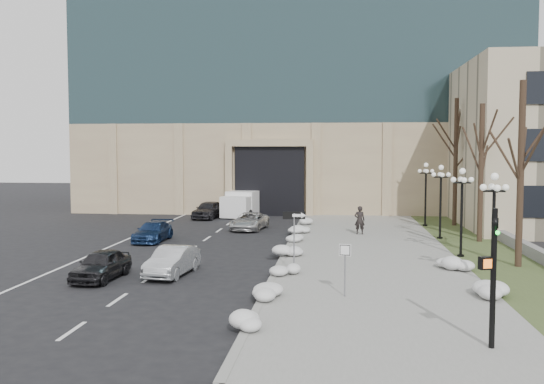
{
  "coord_description": "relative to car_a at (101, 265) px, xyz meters",
  "views": [
    {
      "loc": [
        1.78,
        -19.94,
        5.71
      ],
      "look_at": [
        -1.6,
        11.52,
        3.5
      ],
      "focal_mm": 40.0,
      "sensor_mm": 36.0,
      "label": 1
    }
  ],
  "objects": [
    {
      "name": "snow_clump_f",
      "position": [
        7.95,
        15.32,
        -0.36
      ],
      "size": [
        1.1,
        1.6,
        0.36
      ],
      "primitive_type": "ellipsoid",
      "color": "silver",
      "rests_on": "sidewalk"
    },
    {
      "name": "pedestrian",
      "position": [
        11.81,
        14.84,
        0.4
      ],
      "size": [
        0.7,
        0.47,
        1.88
      ],
      "primitive_type": "imported",
      "rotation": [
        0.0,
        0.0,
        3.17
      ],
      "color": "black",
      "rests_on": "sidewalk"
    },
    {
      "name": "tree_far",
      "position": [
        19.01,
        20.56,
        5.49
      ],
      "size": [
        3.2,
        3.2,
        9.5
      ],
      "color": "black",
      "rests_on": "ground"
    },
    {
      "name": "snow_clump_c",
      "position": [
        8.01,
        1.29,
        -0.36
      ],
      "size": [
        1.1,
        1.6,
        0.36
      ],
      "primitive_type": "ellipsoid",
      "color": "silver",
      "rests_on": "sidewalk"
    },
    {
      "name": "car_c",
      "position": [
        -1.11,
        11.12,
        -0.05
      ],
      "size": [
        1.79,
        4.23,
        1.22
      ],
      "primitive_type": "imported",
      "rotation": [
        0.0,
        0.0,
        -0.02
      ],
      "color": "navy",
      "rests_on": "ground"
    },
    {
      "name": "snow_clump_d",
      "position": [
        7.72,
        6.66,
        -0.36
      ],
      "size": [
        1.1,
        1.6,
        0.36
      ],
      "primitive_type": "ellipsoid",
      "color": "silver",
      "rests_on": "sidewalk"
    },
    {
      "name": "curb",
      "position": [
        7.51,
        8.56,
        -0.59
      ],
      "size": [
        0.3,
        40.0,
        0.14
      ],
      "primitive_type": "cube",
      "color": "gray",
      "rests_on": "ground"
    },
    {
      "name": "grass_strip",
      "position": [
        18.51,
        8.56,
        -0.61
      ],
      "size": [
        4.0,
        40.0,
        0.1
      ],
      "primitive_type": "cube",
      "color": "#3D4B25",
      "rests_on": "ground"
    },
    {
      "name": "lamppost_b",
      "position": [
        16.81,
        7.06,
        2.42
      ],
      "size": [
        1.18,
        1.18,
        4.76
      ],
      "color": "black",
      "rests_on": "ground"
    },
    {
      "name": "car_b",
      "position": [
        2.87,
        1.21,
        -0.0
      ],
      "size": [
        1.81,
        4.09,
        1.31
      ],
      "primitive_type": "imported",
      "rotation": [
        0.0,
        0.0,
        -0.11
      ],
      "color": "#B7BBC0",
      "rests_on": "ground"
    },
    {
      "name": "ground",
      "position": [
        8.51,
        -5.44,
        -0.66
      ],
      "size": [
        160.0,
        160.0,
        0.0
      ],
      "primitive_type": "plane",
      "color": "black",
      "rests_on": "ground"
    },
    {
      "name": "stone_wall",
      "position": [
        20.51,
        10.56,
        -0.31
      ],
      "size": [
        0.5,
        30.0,
        0.7
      ],
      "primitive_type": "cube",
      "color": "gray",
      "rests_on": "ground"
    },
    {
      "name": "car_d",
      "position": [
        4.1,
        17.16,
        -0.04
      ],
      "size": [
        2.58,
        4.65,
        1.23
      ],
      "primitive_type": "imported",
      "rotation": [
        0.0,
        0.0,
        -0.13
      ],
      "color": "#BDBDBD",
      "rests_on": "ground"
    },
    {
      "name": "lamppost_a",
      "position": [
        16.81,
        0.56,
        2.42
      ],
      "size": [
        1.18,
        1.18,
        4.76
      ],
      "color": "black",
      "rests_on": "ground"
    },
    {
      "name": "one_way_sign",
      "position": [
        8.53,
        2.15,
        1.72
      ],
      "size": [
        1.08,
        0.3,
        2.88
      ],
      "rotation": [
        0.0,
        0.0,
        0.08
      ],
      "color": "slate",
      "rests_on": "ground"
    },
    {
      "name": "snow_clump_h",
      "position": [
        16.07,
        -2.06,
        -0.36
      ],
      "size": [
        1.1,
        1.6,
        0.36
      ],
      "primitive_type": "ellipsoid",
      "color": "silver",
      "rests_on": "sidewalk"
    },
    {
      "name": "lamppost_c",
      "position": [
        16.81,
        13.56,
        2.42
      ],
      "size": [
        1.18,
        1.18,
        4.76
      ],
      "color": "black",
      "rests_on": "ground"
    },
    {
      "name": "office_tower",
      "position": [
        6.51,
        38.15,
        17.84
      ],
      "size": [
        40.0,
        24.7,
        36.0
      ],
      "color": "tan",
      "rests_on": "ground"
    },
    {
      "name": "snow_clump_g",
      "position": [
        7.85,
        19.62,
        -0.36
      ],
      "size": [
        1.1,
        1.6,
        0.36
      ],
      "primitive_type": "ellipsoid",
      "color": "silver",
      "rests_on": "sidewalk"
    },
    {
      "name": "snow_clump_e",
      "position": [
        7.8,
        11.15,
        -0.36
      ],
      "size": [
        1.1,
        1.6,
        0.36
      ],
      "primitive_type": "ellipsoid",
      "color": "silver",
      "rests_on": "sidewalk"
    },
    {
      "name": "lamppost_d",
      "position": [
        16.81,
        20.06,
        2.42
      ],
      "size": [
        1.18,
        1.18,
        4.76
      ],
      "color": "black",
      "rests_on": "ground"
    },
    {
      "name": "snow_clump_i",
      "position": [
        15.88,
        3.44,
        -0.36
      ],
      "size": [
        1.1,
        1.6,
        0.36
      ],
      "primitive_type": "ellipsoid",
      "color": "silver",
      "rests_on": "sidewalk"
    },
    {
      "name": "car_e",
      "position": [
        -0.31,
        23.84,
        0.08
      ],
      "size": [
        2.36,
        4.53,
        1.47
      ],
      "primitive_type": "imported",
      "rotation": [
        0.0,
        0.0,
        -0.15
      ],
      "color": "#29292D",
      "rests_on": "ground"
    },
    {
      "name": "tree_near",
      "position": [
        19.01,
        4.56,
        5.17
      ],
      "size": [
        3.2,
        3.2,
        9.0
      ],
      "color": "black",
      "rests_on": "ground"
    },
    {
      "name": "snow_clump_a",
      "position": [
        7.76,
        -7.06,
        -0.36
      ],
      "size": [
        1.1,
        1.6,
        0.36
      ],
      "primitive_type": "ellipsoid",
      "color": "silver",
      "rests_on": "sidewalk"
    },
    {
      "name": "box_truck",
      "position": [
        2.46,
        26.54,
        0.4
      ],
      "size": [
        3.49,
        7.18,
        2.18
      ],
      "rotation": [
        0.0,
        0.0,
        -0.17
      ],
      "color": "silver",
      "rests_on": "ground"
    },
    {
      "name": "sidewalk",
      "position": [
        12.01,
        8.56,
        -0.6
      ],
      "size": [
        9.0,
        40.0,
        0.12
      ],
      "primitive_type": "cube",
      "color": "gray",
      "rests_on": "ground"
    },
    {
      "name": "snow_clump_b",
      "position": [
        7.63,
        -3.09,
        -0.36
      ],
      "size": [
        1.1,
        1.6,
        0.36
      ],
      "primitive_type": "ellipsoid",
      "color": "silver",
      "rests_on": "sidewalk"
    },
    {
      "name": "car_a",
      "position": [
        0.0,
        0.0,
        0.0
      ],
      "size": [
        1.78,
        3.95,
        1.32
      ],
      "primitive_type": "imported",
      "rotation": [
        0.0,
        0.0,
        -0.06
      ],
      "color": "black",
      "rests_on": "ground"
    },
    {
      "name": "keep_sign",
      "position": [
        10.62,
        -2.44,
        0.91
      ],
      "size": [
        0.46,
        0.11,
        2.14
      ],
      "rotation": [
        0.0,
        0.0,
        -0.15
      ],
      "color": "slate",
      "rests_on": "ground"
    },
    {
      "name": "traffic_signal",
      "position": [
        14.64,
        -8.06,
        1.37
      ],
      "size": [
        0.7,
        0.92,
        4.09
      ],
      "rotation": [
        0.0,
        0.0,
        0.33
      ],
      "color": "black",
      "rests_on": "ground"
    },
    {
      "name": "tree_mid",
      "position": [
        19.01,
        12.56,
        4.85
      ],
      "size": [
        3.2,
        3.2,
        8.5
      ],
      "color": "black",
      "rests_on": "ground"
    }
  ]
}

